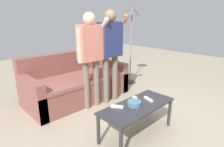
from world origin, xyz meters
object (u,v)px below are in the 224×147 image
player_right (110,46)px  game_remote_wand_far (117,107)px  player_center (90,50)px  coffee_table (137,109)px  floor_lamp (132,16)px  game_remote_wand_near (148,99)px  game_remote_nunchuk (135,98)px  snack_bowl (134,103)px  couch (76,83)px

player_right → game_remote_wand_far: bearing=-128.9°
player_center → coffee_table: bearing=-93.6°
floor_lamp → game_remote_wand_near: bearing=-131.4°
coffee_table → player_center: bearing=86.4°
coffee_table → game_remote_wand_near: game_remote_wand_near is taller
game_remote_wand_far → player_right: bearing=51.1°
game_remote_nunchuk → player_center: size_ratio=0.05×
snack_bowl → game_remote_wand_near: 0.27m
player_center → snack_bowl: bearing=-95.8°
coffee_table → floor_lamp: size_ratio=0.61×
couch → player_right: size_ratio=1.16×
couch → player_right: bearing=-55.6°
couch → game_remote_wand_near: bearing=-84.5°
coffee_table → player_right: (0.47, 1.01, 0.66)m
player_center → game_remote_wand_far: player_center is taller
game_remote_nunchuk → player_center: bearing=92.9°
floor_lamp → game_remote_wand_far: floor_lamp is taller
player_right → game_remote_wand_far: 1.27m
coffee_table → snack_bowl: 0.10m
coffee_table → floor_lamp: floor_lamp is taller
couch → floor_lamp: floor_lamp is taller
coffee_table → snack_bowl: size_ratio=5.91×
couch → game_remote_wand_far: size_ratio=12.65×
snack_bowl → game_remote_wand_far: bearing=151.2°
game_remote_nunchuk → player_center: (-0.05, 0.93, 0.56)m
player_center → couch: bearing=88.9°
game_remote_wand_near → game_remote_wand_far: (-0.47, 0.14, 0.00)m
coffee_table → player_right: size_ratio=0.66×
floor_lamp → player_right: size_ratio=1.08×
coffee_table → game_remote_wand_far: bearing=151.1°
game_remote_nunchuk → player_right: player_right is taller
coffee_table → snack_bowl: (-0.04, 0.02, 0.09)m
game_remote_wand_near → player_right: bearing=77.0°
coffee_table → game_remote_nunchuk: (0.11, 0.14, 0.08)m
player_center → game_remote_wand_far: 1.14m
snack_bowl → player_center: size_ratio=0.11×
player_right → game_remote_wand_far: player_right is taller
floor_lamp → player_center: floor_lamp is taller
snack_bowl → player_right: size_ratio=0.11×
couch → floor_lamp: size_ratio=1.07×
player_right → game_remote_wand_near: (-0.24, -1.02, -0.59)m
coffee_table → game_remote_wand_far: game_remote_wand_far is taller
coffee_table → game_remote_wand_near: (0.23, -0.01, 0.07)m
coffee_table → couch: bearing=87.2°
snack_bowl → floor_lamp: bearing=42.5°
snack_bowl → game_remote_nunchuk: snack_bowl is taller
player_right → floor_lamp: bearing=22.1°
game_remote_nunchuk → couch: bearing=91.5°
couch → game_remote_nunchuk: bearing=-88.5°
game_remote_wand_near → player_center: bearing=98.5°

